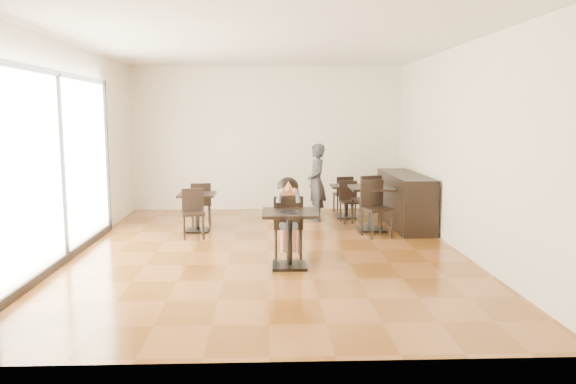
{
  "coord_description": "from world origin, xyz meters",
  "views": [
    {
      "loc": [
        -0.02,
        -8.62,
        2.12
      ],
      "look_at": [
        0.3,
        -0.45,
        1.0
      ],
      "focal_mm": 35.0,
      "sensor_mm": 36.0,
      "label": 1
    }
  ],
  "objects_px": {
    "chair_left_a": "(201,204)",
    "cafe_table_left": "(197,213)",
    "child_chair": "(288,226)",
    "child_table": "(289,240)",
    "cafe_table_mid": "(371,209)",
    "adult_patron": "(317,182)",
    "cafe_table_back": "(346,201)",
    "child": "(288,218)",
    "chair_left_b": "(193,214)",
    "chair_back_a": "(343,194)",
    "chair_mid_a": "(366,200)",
    "chair_mid_b": "(377,209)",
    "chair_back_b": "(350,202)"
  },
  "relations": [
    {
      "from": "adult_patron",
      "to": "chair_back_b",
      "type": "distance_m",
      "value": 0.79
    },
    {
      "from": "child",
      "to": "chair_mid_a",
      "type": "relative_size",
      "value": 1.22
    },
    {
      "from": "cafe_table_back",
      "to": "child_table",
      "type": "bearing_deg",
      "value": -109.37
    },
    {
      "from": "chair_left_b",
      "to": "chair_back_b",
      "type": "xyz_separation_m",
      "value": [
        2.93,
        1.3,
        -0.02
      ]
    },
    {
      "from": "adult_patron",
      "to": "chair_left_a",
      "type": "height_order",
      "value": "adult_patron"
    },
    {
      "from": "child_chair",
      "to": "child_table",
      "type": "bearing_deg",
      "value": 90.0
    },
    {
      "from": "cafe_table_mid",
      "to": "child_table",
      "type": "bearing_deg",
      "value": -123.04
    },
    {
      "from": "cafe_table_back",
      "to": "chair_mid_b",
      "type": "height_order",
      "value": "chair_mid_b"
    },
    {
      "from": "cafe_table_left",
      "to": "chair_back_b",
      "type": "bearing_deg",
      "value": 14.4
    },
    {
      "from": "child",
      "to": "chair_back_b",
      "type": "distance_m",
      "value": 3.04
    },
    {
      "from": "adult_patron",
      "to": "chair_left_b",
      "type": "bearing_deg",
      "value": -64.01
    },
    {
      "from": "chair_mid_a",
      "to": "cafe_table_mid",
      "type": "bearing_deg",
      "value": 72.3
    },
    {
      "from": "child",
      "to": "cafe_table_mid",
      "type": "bearing_deg",
      "value": 50.1
    },
    {
      "from": "child_table",
      "to": "chair_mid_b",
      "type": "bearing_deg",
      "value": 50.1
    },
    {
      "from": "child",
      "to": "cafe_table_back",
      "type": "xyz_separation_m",
      "value": [
        1.34,
        3.27,
        -0.26
      ]
    },
    {
      "from": "child_table",
      "to": "child_chair",
      "type": "distance_m",
      "value": 0.56
    },
    {
      "from": "child",
      "to": "chair_left_b",
      "type": "relative_size",
      "value": 1.42
    },
    {
      "from": "chair_mid_a",
      "to": "chair_back_b",
      "type": "distance_m",
      "value": 0.37
    },
    {
      "from": "cafe_table_mid",
      "to": "chair_back_a",
      "type": "xyz_separation_m",
      "value": [
        -0.27,
        1.89,
        -0.0
      ]
    },
    {
      "from": "cafe_table_mid",
      "to": "chair_back_a",
      "type": "height_order",
      "value": "cafe_table_mid"
    },
    {
      "from": "adult_patron",
      "to": "chair_mid_b",
      "type": "bearing_deg",
      "value": 21.73
    },
    {
      "from": "child_table",
      "to": "chair_back_a",
      "type": "relative_size",
      "value": 0.97
    },
    {
      "from": "chair_back_a",
      "to": "chair_mid_a",
      "type": "bearing_deg",
      "value": 93.06
    },
    {
      "from": "child_chair",
      "to": "chair_back_a",
      "type": "relative_size",
      "value": 1.17
    },
    {
      "from": "chair_mid_a",
      "to": "chair_back_b",
      "type": "bearing_deg",
      "value": -59.65
    },
    {
      "from": "chair_back_a",
      "to": "chair_left_a",
      "type": "bearing_deg",
      "value": 15.71
    },
    {
      "from": "adult_patron",
      "to": "chair_mid_b",
      "type": "height_order",
      "value": "adult_patron"
    },
    {
      "from": "chair_mid_a",
      "to": "chair_left_a",
      "type": "relative_size",
      "value": 1.16
    },
    {
      "from": "child_chair",
      "to": "adult_patron",
      "type": "bearing_deg",
      "value": -103.13
    },
    {
      "from": "chair_mid_a",
      "to": "chair_back_b",
      "type": "relative_size",
      "value": 1.2
    },
    {
      "from": "cafe_table_mid",
      "to": "cafe_table_left",
      "type": "distance_m",
      "value": 3.2
    },
    {
      "from": "chair_back_b",
      "to": "cafe_table_back",
      "type": "bearing_deg",
      "value": 81.74
    },
    {
      "from": "child_table",
      "to": "child_chair",
      "type": "xyz_separation_m",
      "value": [
        0.0,
        0.55,
        0.08
      ]
    },
    {
      "from": "cafe_table_mid",
      "to": "child",
      "type": "bearing_deg",
      "value": -129.9
    },
    {
      "from": "cafe_table_mid",
      "to": "cafe_table_left",
      "type": "height_order",
      "value": "cafe_table_mid"
    },
    {
      "from": "child",
      "to": "cafe_table_left",
      "type": "bearing_deg",
      "value": 128.93
    },
    {
      "from": "child_chair",
      "to": "chair_back_b",
      "type": "bearing_deg",
      "value": -116.29
    },
    {
      "from": "adult_patron",
      "to": "cafe_table_mid",
      "type": "height_order",
      "value": "adult_patron"
    },
    {
      "from": "child_chair",
      "to": "chair_mid_a",
      "type": "relative_size",
      "value": 0.97
    },
    {
      "from": "chair_mid_b",
      "to": "child_table",
      "type": "bearing_deg",
      "value": -147.6
    },
    {
      "from": "child",
      "to": "chair_left_a",
      "type": "distance_m",
      "value": 2.98
    },
    {
      "from": "chair_left_a",
      "to": "child_chair",
      "type": "bearing_deg",
      "value": 113.14
    },
    {
      "from": "cafe_table_left",
      "to": "chair_left_a",
      "type": "xyz_separation_m",
      "value": [
        0.0,
        0.55,
        0.07
      ]
    },
    {
      "from": "adult_patron",
      "to": "cafe_table_back",
      "type": "xyz_separation_m",
      "value": [
        0.65,
        0.3,
        -0.44
      ]
    },
    {
      "from": "child_table",
      "to": "chair_mid_a",
      "type": "xyz_separation_m",
      "value": [
        1.61,
        3.03,
        0.09
      ]
    },
    {
      "from": "child_table",
      "to": "cafe_table_left",
      "type": "xyz_separation_m",
      "value": [
        -1.59,
        2.52,
        -0.05
      ]
    },
    {
      "from": "cafe_table_mid",
      "to": "chair_left_a",
      "type": "xyz_separation_m",
      "value": [
        -3.2,
        0.59,
        0.01
      ]
    },
    {
      "from": "chair_left_a",
      "to": "cafe_table_left",
      "type": "bearing_deg",
      "value": 80.89
    },
    {
      "from": "child_table",
      "to": "chair_mid_a",
      "type": "height_order",
      "value": "chair_mid_a"
    },
    {
      "from": "cafe_table_left",
      "to": "chair_back_b",
      "type": "distance_m",
      "value": 3.03
    }
  ]
}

